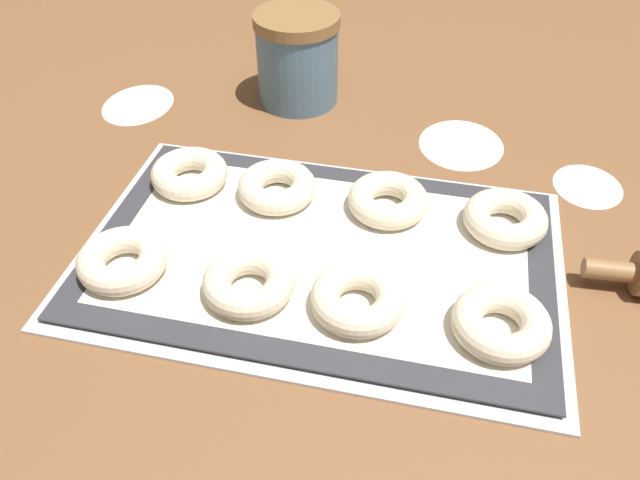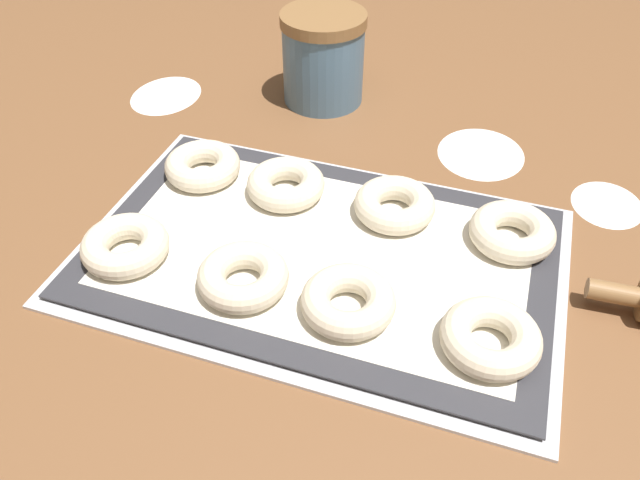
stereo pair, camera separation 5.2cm
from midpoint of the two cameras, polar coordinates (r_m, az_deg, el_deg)
The scene contains 15 objects.
ground_plane at distance 0.68m, azimuth -1.45°, elevation -1.05°, with size 2.80×2.80×0.00m, color brown.
baking_tray at distance 0.67m, azimuth -2.22°, elevation -1.45°, with size 0.51×0.33×0.01m.
baking_mat at distance 0.66m, azimuth -2.23°, elevation -1.12°, with size 0.49×0.30×0.00m.
bagel_front_far_left at distance 0.67m, azimuth -19.76°, elevation -1.83°, with size 0.09×0.09×0.03m.
bagel_front_mid_left at distance 0.62m, azimuth -8.95°, elevation -3.93°, with size 0.09×0.09×0.03m.
bagel_front_mid_right at distance 0.59m, azimuth 0.95°, elevation -5.47°, with size 0.09×0.09×0.03m.
bagel_front_far_right at distance 0.59m, azimuth 13.81°, elevation -7.48°, with size 0.09×0.09×0.03m.
bagel_back_far_left at distance 0.77m, azimuth -13.78°, elevation 5.86°, with size 0.09×0.09×0.03m.
bagel_back_mid_left at distance 0.73m, azimuth -6.01°, elevation 4.81°, with size 0.09×0.09×0.03m.
bagel_back_mid_right at distance 0.71m, azimuth 4.14°, elevation 3.62°, with size 0.09×0.09×0.03m.
bagel_back_far_right at distance 0.70m, azimuth 14.57°, elevation 1.85°, with size 0.09×0.09×0.03m.
flour_canister at distance 0.91m, azimuth -3.76°, elevation 16.21°, with size 0.12×0.12×0.13m.
flour_patch_near at distance 0.97m, azimuth -17.83°, elevation 11.75°, with size 0.10×0.12×0.00m.
flour_patch_far at distance 0.86m, azimuth 11.09°, elevation 8.59°, with size 0.11×0.12×0.00m.
flour_patch_side at distance 0.82m, azimuth 21.66°, elevation 4.62°, with size 0.08×0.09×0.00m.
Camera 1 is at (0.10, -0.48, 0.47)m, focal length 35.00 mm.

